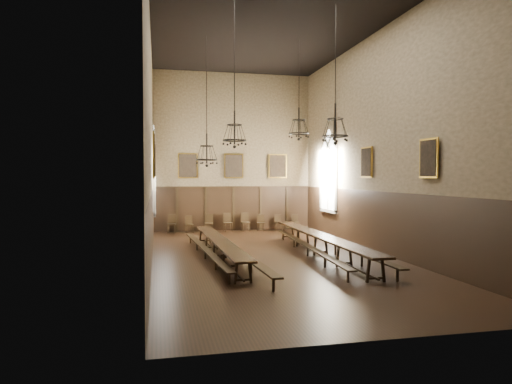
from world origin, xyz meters
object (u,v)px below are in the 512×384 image
object	(u,v)px
chair_1	(189,227)
chandelier_front_right	(335,128)
table_left	(220,249)
chair_7	(295,225)
bench_right_outer	(335,247)
chair_4	(246,225)
chair_5	(261,226)
bench_right_inner	(308,249)
chandelier_back_left	(207,152)
chair_3	(228,226)
chandelier_back_right	(299,127)
chair_0	(172,227)
chair_6	(278,225)
chair_2	(209,226)
chandelier_front_left	(235,129)
bench_left_outer	(205,252)
bench_left_inner	(235,252)
table_right	(321,245)

from	to	relation	value
chair_1	chandelier_front_right	world-z (taller)	chandelier_front_right
table_left	chair_7	bearing A→B (deg)	56.15
bench_right_outer	chair_7	xyz separation A→B (m)	(0.99, 8.51, -0.03)
chair_4	chair_5	world-z (taller)	chair_4
bench_right_inner	chandelier_back_left	world-z (taller)	chandelier_back_left
chair_3	chandelier_back_right	bearing A→B (deg)	-78.49
chair_0	chair_7	world-z (taller)	chair_0
bench_right_outer	chair_0	xyz separation A→B (m)	(-6.11, 8.55, 0.01)
chair_7	bench_right_inner	bearing A→B (deg)	-102.25
table_left	chair_6	xyz separation A→B (m)	(4.52, 8.30, -0.10)
bench_right_inner	chair_2	size ratio (longest dim) A/B	9.87
chandelier_back_left	table_left	bearing A→B (deg)	-84.58
chair_3	chandelier_front_left	xyz separation A→B (m)	(-1.38, -10.56, 4.33)
chandelier_front_left	chandelier_front_right	xyz separation A→B (m)	(3.52, 0.04, 0.14)
bench_left_outer	bench_right_inner	xyz separation A→B (m)	(3.96, -0.23, 0.02)
table_left	bench_right_outer	bearing A→B (deg)	-2.45
chandelier_front_right	chair_5	bearing A→B (deg)	91.28
bench_left_inner	chair_1	bearing A→B (deg)	97.06
bench_left_outer	chandelier_front_left	world-z (taller)	chandelier_front_left
chair_5	chair_7	size ratio (longest dim) A/B	1.07
table_right	chair_4	bearing A→B (deg)	99.27
chair_1	chair_5	distance (m)	4.05
chair_0	chair_6	world-z (taller)	chair_0
chair_1	chair_6	distance (m)	5.09
chair_7	chandelier_back_left	distance (m)	9.19
table_left	chandelier_front_left	distance (m)	4.85
chair_6	chair_7	bearing A→B (deg)	2.74
bench_right_inner	chair_2	bearing A→B (deg)	108.54
table_left	chair_0	size ratio (longest dim) A/B	9.24
chair_1	chair_5	bearing A→B (deg)	-7.88
chair_1	chandelier_front_right	size ratio (longest dim) A/B	0.20
bench_right_inner	chair_6	world-z (taller)	chair_6
chair_6	chandelier_front_left	world-z (taller)	chandelier_front_left
chair_0	chair_5	size ratio (longest dim) A/B	1.08
chair_1	chandelier_front_right	distance (m)	12.22
chair_3	chandelier_front_right	bearing A→B (deg)	-85.31
bench_left_inner	chair_3	world-z (taller)	chair_3
table_left	chandelier_front_right	distance (m)	6.20
table_right	bench_right_inner	world-z (taller)	table_right
bench_left_outer	chair_2	size ratio (longest dim) A/B	9.22
bench_left_inner	bench_right_inner	distance (m)	2.91
chandelier_front_right	chair_1	bearing A→B (deg)	112.19
bench_left_outer	chandelier_front_left	size ratio (longest dim) A/B	1.87
chair_5	bench_right_outer	bearing A→B (deg)	-70.89
chair_5	chandelier_front_left	xyz separation A→B (m)	(-3.29, -10.54, 4.36)
table_right	chair_7	xyz separation A→B (m)	(1.59, 8.45, -0.14)
bench_right_outer	chandelier_front_left	distance (m)	6.51
chair_1	chandelier_back_left	size ratio (longest dim) A/B	0.17
chair_4	chandelier_back_left	distance (m)	7.65
table_left	chair_0	bearing A→B (deg)	100.31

